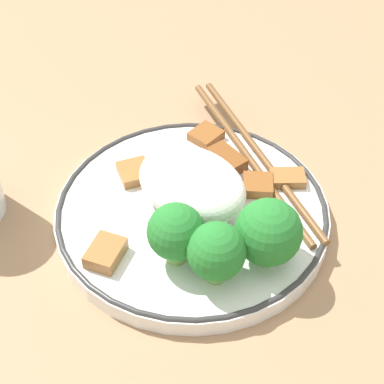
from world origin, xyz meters
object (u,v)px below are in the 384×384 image
object	(u,v)px
broccoli_back_left	(176,232)
broccoli_back_center	(216,252)
plate	(192,213)
broccoli_back_right	(265,235)
chopsticks	(254,155)

from	to	relation	value
broccoli_back_left	broccoli_back_center	bearing A→B (deg)	-169.24
plate	broccoli_back_center	size ratio (longest dim) A/B	4.38
broccoli_back_right	plate	bearing A→B (deg)	-2.50
plate	broccoli_back_right	xyz separation A→B (m)	(-0.08, 0.00, 0.04)
broccoli_back_center	broccoli_back_right	size ratio (longest dim) A/B	0.94
broccoli_back_right	chopsticks	size ratio (longest dim) A/B	0.26
broccoli_back_left	chopsticks	size ratio (longest dim) A/B	0.24
chopsticks	broccoli_back_left	bearing A→B (deg)	103.25
plate	broccoli_back_right	bearing A→B (deg)	177.50
broccoli_back_right	chopsticks	distance (m)	0.13
broccoli_back_left	broccoli_back_right	world-z (taller)	broccoli_back_right
broccoli_back_left	broccoli_back_center	xyz separation A→B (m)	(-0.04, -0.01, -0.00)
broccoli_back_center	broccoli_back_right	distance (m)	0.04
chopsticks	broccoli_back_center	bearing A→B (deg)	117.61
plate	chopsticks	bearing A→B (deg)	-87.94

